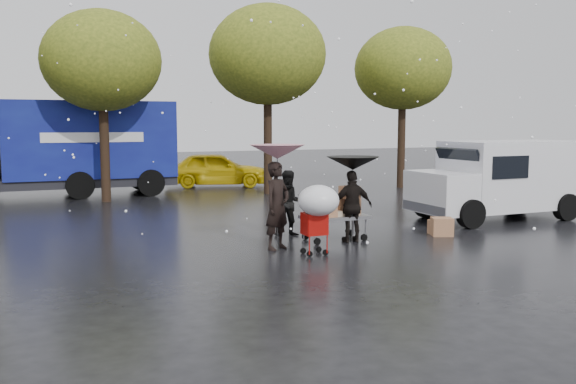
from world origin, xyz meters
name	(u,v)px	position (x,y,z in m)	size (l,w,h in m)	color
ground	(326,248)	(0.00, 0.00, 0.00)	(90.00, 90.00, 0.00)	black
person_pink	(277,206)	(-1.03, 0.25, 0.94)	(0.69, 0.45, 1.89)	black
person_middle	(290,203)	(-0.18, 1.57, 0.79)	(0.77, 0.60, 1.58)	black
person_black	(352,206)	(0.84, 0.34, 0.82)	(0.96, 0.40, 1.64)	black
umbrella_pink	(277,152)	(-1.03, 0.25, 2.10)	(1.18, 1.18, 2.25)	#4C4C4C
umbrella_black	(353,163)	(0.84, 0.34, 1.80)	(1.20, 1.20, 1.95)	#4C4C4C
vendor_cart	(338,209)	(0.64, 0.65, 0.73)	(1.52, 0.80, 1.27)	slate
shopping_cart	(318,204)	(-0.53, -0.70, 1.06)	(0.84, 0.84, 1.46)	#AB0D09
white_van	(501,178)	(6.35, 1.68, 1.16)	(4.91, 2.18, 2.20)	white
blue_truck	(67,149)	(-4.62, 12.13, 1.76)	(8.30, 2.60, 3.50)	navy
box_ground_near	(442,227)	(3.21, 0.17, 0.22)	(0.49, 0.39, 0.44)	#996242
box_ground_far	(439,227)	(3.28, 0.38, 0.17)	(0.45, 0.35, 0.35)	#996242
yellow_taxi	(216,169)	(1.42, 13.37, 0.74)	(1.75, 4.34, 1.48)	#DDBA0B
tree_row	(190,58)	(-0.47, 10.00, 5.02)	(21.60, 4.40, 7.12)	black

